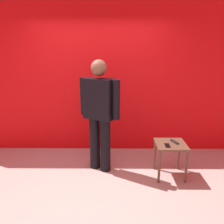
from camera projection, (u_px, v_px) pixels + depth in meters
The scene contains 6 objects.
ground_plane at pixel (92, 191), 3.15m from camera, with size 12.00×12.00×0.00m, color #B7B2A8.
back_wall_red at pixel (98, 76), 4.19m from camera, with size 6.23×0.12×2.92m, color red.
standing_person at pixel (100, 111), 3.50m from camera, with size 0.68×0.44×1.81m.
side_table at pixel (170, 149), 3.44m from camera, with size 0.46×0.46×0.55m.
cell_phone at pixel (167, 145), 3.33m from camera, with size 0.07×0.14×0.01m, color black.
tv_remote at pixel (174, 142), 3.45m from camera, with size 0.04×0.17×0.02m, color black.
Camera 1 is at (0.31, -2.72, 1.95)m, focal length 35.52 mm.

